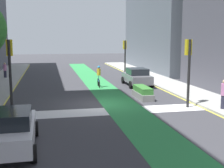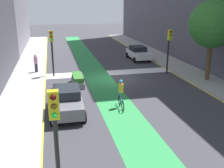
{
  "view_description": "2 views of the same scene",
  "coord_description": "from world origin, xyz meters",
  "px_view_note": "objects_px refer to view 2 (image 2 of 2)",
  "views": [
    {
      "loc": [
        -3.12,
        -18.85,
        4.28
      ],
      "look_at": [
        1.37,
        2.38,
        0.91
      ],
      "focal_mm": 48.55,
      "sensor_mm": 36.0,
      "label": 1
    },
    {
      "loc": [
        5.2,
        22.03,
        6.57
      ],
      "look_at": [
        1.09,
        4.04,
        0.79
      ],
      "focal_mm": 42.41,
      "sensor_mm": 36.0,
      "label": 2
    }
  ],
  "objects_px": {
    "traffic_signal_near_left": "(169,43)",
    "cyclist_in_lane": "(121,93)",
    "pedestrian_sidewalk_right_a": "(36,63)",
    "car_white_left_near": "(138,53)",
    "median_planter": "(78,80)",
    "car_grey_right_far": "(67,100)",
    "traffic_signal_far_right": "(55,123)",
    "traffic_signal_near_right": "(52,45)",
    "street_tree_near": "(213,24)"
  },
  "relations": [
    {
      "from": "traffic_signal_near_left",
      "to": "cyclist_in_lane",
      "type": "distance_m",
      "value": 9.74
    },
    {
      "from": "cyclist_in_lane",
      "to": "pedestrian_sidewalk_right_a",
      "type": "relative_size",
      "value": 1.09
    },
    {
      "from": "car_white_left_near",
      "to": "median_planter",
      "type": "bearing_deg",
      "value": 46.54
    },
    {
      "from": "cyclist_in_lane",
      "to": "median_planter",
      "type": "relative_size",
      "value": 0.7
    },
    {
      "from": "cyclist_in_lane",
      "to": "pedestrian_sidewalk_right_a",
      "type": "height_order",
      "value": "pedestrian_sidewalk_right_a"
    },
    {
      "from": "car_grey_right_far",
      "to": "median_planter",
      "type": "xyz_separation_m",
      "value": [
        -1.21,
        -5.54,
        -0.4
      ]
    },
    {
      "from": "car_white_left_near",
      "to": "traffic_signal_far_right",
      "type": "bearing_deg",
      "value": 64.92
    },
    {
      "from": "traffic_signal_near_right",
      "to": "median_planter",
      "type": "relative_size",
      "value": 1.56
    },
    {
      "from": "traffic_signal_far_right",
      "to": "pedestrian_sidewalk_right_a",
      "type": "bearing_deg",
      "value": -84.99
    },
    {
      "from": "traffic_signal_near_left",
      "to": "traffic_signal_far_right",
      "type": "height_order",
      "value": "traffic_signal_near_left"
    },
    {
      "from": "traffic_signal_far_right",
      "to": "cyclist_in_lane",
      "type": "distance_m",
      "value": 8.58
    },
    {
      "from": "traffic_signal_far_right",
      "to": "street_tree_near",
      "type": "height_order",
      "value": "street_tree_near"
    },
    {
      "from": "traffic_signal_near_left",
      "to": "cyclist_in_lane",
      "type": "xyz_separation_m",
      "value": [
        6.4,
        7.07,
        -1.94
      ]
    },
    {
      "from": "street_tree_near",
      "to": "pedestrian_sidewalk_right_a",
      "type": "bearing_deg",
      "value": -22.18
    },
    {
      "from": "traffic_signal_far_right",
      "to": "cyclist_in_lane",
      "type": "xyz_separation_m",
      "value": [
        -4.17,
        -7.28,
        -1.78
      ]
    },
    {
      "from": "car_grey_right_far",
      "to": "street_tree_near",
      "type": "bearing_deg",
      "value": -161.03
    },
    {
      "from": "traffic_signal_far_right",
      "to": "street_tree_near",
      "type": "distance_m",
      "value": 17.34
    },
    {
      "from": "pedestrian_sidewalk_right_a",
      "to": "car_grey_right_far",
      "type": "bearing_deg",
      "value": 102.58
    },
    {
      "from": "traffic_signal_near_right",
      "to": "street_tree_near",
      "type": "height_order",
      "value": "street_tree_near"
    },
    {
      "from": "pedestrian_sidewalk_right_a",
      "to": "street_tree_near",
      "type": "relative_size",
      "value": 0.26
    },
    {
      "from": "pedestrian_sidewalk_right_a",
      "to": "street_tree_near",
      "type": "distance_m",
      "value": 16.02
    },
    {
      "from": "car_white_left_near",
      "to": "median_planter",
      "type": "height_order",
      "value": "car_white_left_near"
    },
    {
      "from": "street_tree_near",
      "to": "car_white_left_near",
      "type": "bearing_deg",
      "value": -72.84
    },
    {
      "from": "traffic_signal_near_right",
      "to": "median_planter",
      "type": "bearing_deg",
      "value": 121.6
    },
    {
      "from": "car_white_left_near",
      "to": "cyclist_in_lane",
      "type": "height_order",
      "value": "cyclist_in_lane"
    },
    {
      "from": "car_white_left_near",
      "to": "car_grey_right_far",
      "type": "bearing_deg",
      "value": 56.66
    },
    {
      "from": "traffic_signal_far_right",
      "to": "street_tree_near",
      "type": "bearing_deg",
      "value": -138.55
    },
    {
      "from": "traffic_signal_near_left",
      "to": "median_planter",
      "type": "bearing_deg",
      "value": 10.51
    },
    {
      "from": "traffic_signal_far_right",
      "to": "car_white_left_near",
      "type": "height_order",
      "value": "traffic_signal_far_right"
    },
    {
      "from": "traffic_signal_far_right",
      "to": "cyclist_in_lane",
      "type": "height_order",
      "value": "traffic_signal_far_right"
    },
    {
      "from": "pedestrian_sidewalk_right_a",
      "to": "street_tree_near",
      "type": "height_order",
      "value": "street_tree_near"
    },
    {
      "from": "traffic_signal_near_right",
      "to": "car_grey_right_far",
      "type": "height_order",
      "value": "traffic_signal_near_right"
    },
    {
      "from": "traffic_signal_far_right",
      "to": "pedestrian_sidewalk_right_a",
      "type": "relative_size",
      "value": 2.29
    },
    {
      "from": "pedestrian_sidewalk_right_a",
      "to": "traffic_signal_near_left",
      "type": "bearing_deg",
      "value": 166.39
    },
    {
      "from": "car_white_left_near",
      "to": "street_tree_near",
      "type": "distance_m",
      "value": 10.95
    },
    {
      "from": "traffic_signal_far_right",
      "to": "median_planter",
      "type": "height_order",
      "value": "traffic_signal_far_right"
    },
    {
      "from": "median_planter",
      "to": "traffic_signal_near_right",
      "type": "bearing_deg",
      "value": -58.4
    },
    {
      "from": "cyclist_in_lane",
      "to": "street_tree_near",
      "type": "bearing_deg",
      "value": -154.75
    },
    {
      "from": "street_tree_near",
      "to": "cyclist_in_lane",
      "type": "bearing_deg",
      "value": 25.25
    },
    {
      "from": "cyclist_in_lane",
      "to": "car_white_left_near",
      "type": "bearing_deg",
      "value": -112.45
    },
    {
      "from": "traffic_signal_near_left",
      "to": "street_tree_near",
      "type": "height_order",
      "value": "street_tree_near"
    },
    {
      "from": "pedestrian_sidewalk_right_a",
      "to": "traffic_signal_far_right",
      "type": "bearing_deg",
      "value": 95.01
    },
    {
      "from": "traffic_signal_far_right",
      "to": "pedestrian_sidewalk_right_a",
      "type": "height_order",
      "value": "traffic_signal_far_right"
    },
    {
      "from": "traffic_signal_near_right",
      "to": "traffic_signal_far_right",
      "type": "xyz_separation_m",
      "value": [
        0.06,
        15.82,
        -0.16
      ]
    },
    {
      "from": "traffic_signal_near_right",
      "to": "pedestrian_sidewalk_right_a",
      "type": "xyz_separation_m",
      "value": [
        1.58,
        -1.46,
        -1.89
      ]
    },
    {
      "from": "pedestrian_sidewalk_right_a",
      "to": "cyclist_in_lane",
      "type": "bearing_deg",
      "value": 119.61
    },
    {
      "from": "traffic_signal_near_left",
      "to": "car_white_left_near",
      "type": "bearing_deg",
      "value": -84.33
    },
    {
      "from": "traffic_signal_near_right",
      "to": "street_tree_near",
      "type": "distance_m",
      "value": 13.71
    },
    {
      "from": "traffic_signal_far_right",
      "to": "traffic_signal_near_right",
      "type": "bearing_deg",
      "value": -90.23
    },
    {
      "from": "traffic_signal_near_left",
      "to": "car_grey_right_far",
      "type": "distance_m",
      "value": 12.34
    }
  ]
}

